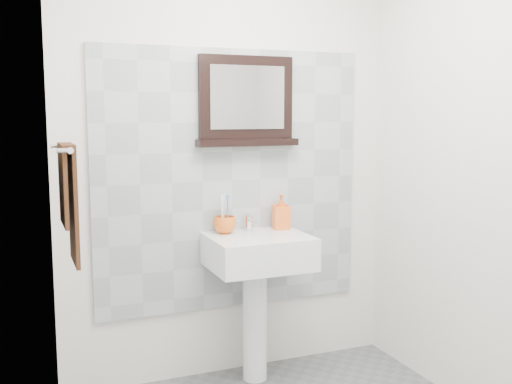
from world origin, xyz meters
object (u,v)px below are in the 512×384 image
(pedestal_sink, at_px, (258,267))
(framed_mirror, at_px, (246,104))
(hand_towel, at_px, (69,194))
(toothbrush_cup, at_px, (225,225))
(soap_dispenser, at_px, (281,212))

(pedestal_sink, xyz_separation_m, framed_mirror, (0.00, 0.19, 0.91))
(framed_mirror, distance_m, hand_towel, 1.18)
(pedestal_sink, bearing_deg, framed_mirror, 88.96)
(pedestal_sink, height_order, toothbrush_cup, pedestal_sink)
(toothbrush_cup, height_order, framed_mirror, framed_mirror)
(toothbrush_cup, bearing_deg, hand_towel, -158.70)
(soap_dispenser, relative_size, hand_towel, 0.37)
(pedestal_sink, distance_m, hand_towel, 1.15)
(pedestal_sink, relative_size, toothbrush_cup, 7.67)
(toothbrush_cup, relative_size, hand_towel, 0.23)
(soap_dispenser, bearing_deg, pedestal_sink, -138.35)
(soap_dispenser, xyz_separation_m, framed_mirror, (-0.19, 0.06, 0.63))
(pedestal_sink, relative_size, hand_towel, 1.75)
(pedestal_sink, bearing_deg, toothbrush_cup, 142.57)
(toothbrush_cup, bearing_deg, soap_dispenser, 0.83)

